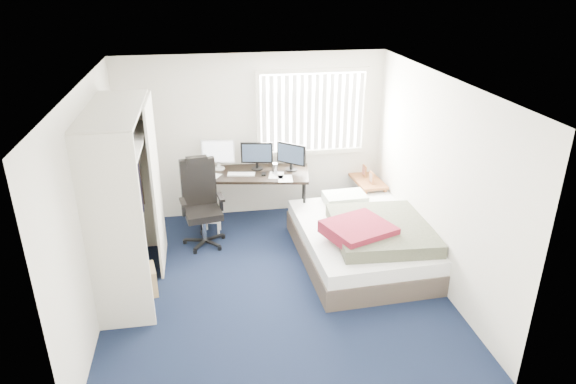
{
  "coord_description": "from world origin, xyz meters",
  "views": [
    {
      "loc": [
        -0.74,
        -5.39,
        3.6
      ],
      "look_at": [
        0.24,
        0.4,
        1.04
      ],
      "focal_mm": 32.0,
      "sensor_mm": 36.0,
      "label": 1
    }
  ],
  "objects_px": {
    "office_chair": "(202,211)",
    "bed": "(364,240)",
    "desk": "(253,170)",
    "nightstand": "(367,183)"
  },
  "relations": [
    {
      "from": "office_chair",
      "to": "bed",
      "type": "relative_size",
      "value": 0.56
    },
    {
      "from": "office_chair",
      "to": "nightstand",
      "type": "relative_size",
      "value": 1.49
    },
    {
      "from": "desk",
      "to": "nightstand",
      "type": "bearing_deg",
      "value": 1.77
    },
    {
      "from": "office_chair",
      "to": "nightstand",
      "type": "distance_m",
      "value": 2.66
    },
    {
      "from": "office_chair",
      "to": "bed",
      "type": "bearing_deg",
      "value": -22.24
    },
    {
      "from": "office_chair",
      "to": "nightstand",
      "type": "xyz_separation_m",
      "value": [
        2.59,
        0.6,
        0.01
      ]
    },
    {
      "from": "office_chair",
      "to": "nightstand",
      "type": "height_order",
      "value": "office_chair"
    },
    {
      "from": "bed",
      "to": "nightstand",
      "type": "bearing_deg",
      "value": 71.66
    },
    {
      "from": "bed",
      "to": "desk",
      "type": "bearing_deg",
      "value": 133.1
    },
    {
      "from": "office_chair",
      "to": "bed",
      "type": "height_order",
      "value": "office_chair"
    }
  ]
}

